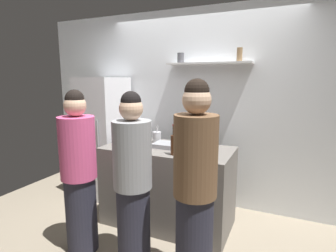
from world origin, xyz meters
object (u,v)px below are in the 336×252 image
object	(u,v)px
utensil_holder	(157,137)
person_brown_jacket	(195,190)
wine_bottle_amber_glass	(174,144)
wine_bottle_dark_glass	(129,139)
wine_bottle_pale_glass	(186,146)
person_pink_top	(79,174)
water_bottle_plastic	(213,144)
person_grey_hoodie	(133,184)
baking_pan	(169,145)
refrigerator	(104,137)

from	to	relation	value
utensil_holder	person_brown_jacket	distance (m)	1.33
wine_bottle_amber_glass	wine_bottle_dark_glass	xyz separation A→B (m)	(-0.57, 0.04, -0.01)
wine_bottle_pale_glass	person_pink_top	xyz separation A→B (m)	(-0.90, -0.52, -0.26)
wine_bottle_amber_glass	wine_bottle_dark_glass	world-z (taller)	wine_bottle_amber_glass
water_bottle_plastic	person_brown_jacket	xyz separation A→B (m)	(0.07, -0.80, -0.18)
person_grey_hoodie	person_pink_top	distance (m)	0.59
wine_bottle_dark_glass	person_brown_jacket	size ratio (longest dim) A/B	0.17
wine_bottle_amber_glass	baking_pan	bearing A→B (deg)	123.92
refrigerator	wine_bottle_amber_glass	bearing A→B (deg)	-24.34
wine_bottle_pale_glass	water_bottle_plastic	size ratio (longest dim) A/B	1.38
baking_pan	wine_bottle_amber_glass	distance (m)	0.32
wine_bottle_dark_glass	person_pink_top	bearing A→B (deg)	-106.87
wine_bottle_amber_glass	person_pink_top	size ratio (longest dim) A/B	0.20
wine_bottle_amber_glass	person_brown_jacket	xyz separation A→B (m)	(0.43, -0.59, -0.19)
wine_bottle_pale_glass	person_pink_top	size ratio (longest dim) A/B	0.20
wine_bottle_pale_glass	person_grey_hoodie	world-z (taller)	person_grey_hoodie
wine_bottle_pale_glass	person_brown_jacket	xyz separation A→B (m)	(0.28, -0.54, -0.20)
wine_bottle_pale_glass	person_grey_hoodie	size ratio (longest dim) A/B	0.20
baking_pan	person_brown_jacket	xyz separation A→B (m)	(0.60, -0.84, -0.10)
utensil_holder	wine_bottle_pale_glass	bearing A→B (deg)	-40.63
utensil_holder	person_brown_jacket	world-z (taller)	person_brown_jacket
wine_bottle_dark_glass	wine_bottle_pale_glass	bearing A→B (deg)	-6.95
refrigerator	water_bottle_plastic	world-z (taller)	refrigerator
person_pink_top	person_brown_jacket	bearing A→B (deg)	126.65
wine_bottle_pale_glass	wine_bottle_dark_glass	bearing A→B (deg)	173.05
utensil_holder	wine_bottle_pale_glass	distance (m)	0.75
wine_bottle_pale_glass	person_brown_jacket	distance (m)	0.64
utensil_holder	wine_bottle_amber_glass	world-z (taller)	wine_bottle_amber_glass
person_pink_top	wine_bottle_pale_glass	bearing A→B (deg)	157.60
refrigerator	wine_bottle_amber_glass	world-z (taller)	refrigerator
wine_bottle_dark_glass	person_brown_jacket	xyz separation A→B (m)	(1.00, -0.63, -0.18)
utensil_holder	wine_bottle_amber_glass	bearing A→B (deg)	-46.57
wine_bottle_dark_glass	water_bottle_plastic	world-z (taller)	wine_bottle_dark_glass
wine_bottle_amber_glass	person_grey_hoodie	distance (m)	0.63
water_bottle_plastic	person_brown_jacket	distance (m)	0.83
refrigerator	utensil_holder	xyz separation A→B (m)	(0.94, -0.18, 0.13)
baking_pan	person_grey_hoodie	size ratio (longest dim) A/B	0.21
wine_bottle_dark_glass	person_pink_top	distance (m)	0.68
utensil_holder	wine_bottle_pale_glass	world-z (taller)	wine_bottle_pale_glass
wine_bottle_pale_glass	water_bottle_plastic	world-z (taller)	wine_bottle_pale_glass
refrigerator	person_pink_top	xyz separation A→B (m)	(0.60, -1.18, -0.07)
wine_bottle_pale_glass	person_pink_top	distance (m)	1.07
wine_bottle_amber_glass	person_brown_jacket	world-z (taller)	person_brown_jacket
water_bottle_plastic	person_brown_jacket	world-z (taller)	person_brown_jacket
utensil_holder	person_pink_top	bearing A→B (deg)	-108.57
refrigerator	wine_bottle_dark_glass	world-z (taller)	refrigerator
utensil_holder	water_bottle_plastic	xyz separation A→B (m)	(0.77, -0.22, 0.04)
wine_bottle_amber_glass	water_bottle_plastic	world-z (taller)	wine_bottle_amber_glass
refrigerator	wine_bottle_amber_glass	distance (m)	1.50
baking_pan	wine_bottle_pale_glass	size ratio (longest dim) A/B	1.07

